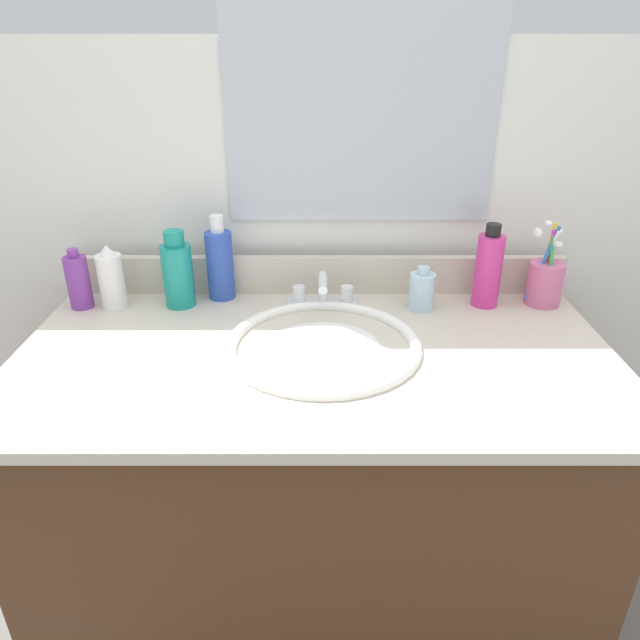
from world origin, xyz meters
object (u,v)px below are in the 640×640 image
Objects in this scene: bottle_gel_clear at (424,291)px; bottle_mouthwash_teal at (180,272)px; bottle_soap_pink at (491,269)px; bottle_cream_purple at (81,281)px; faucet at (325,296)px; bottle_shampoo_blue at (223,263)px; cup_pink at (548,281)px; bottle_lotion_white at (114,278)px.

bottle_mouthwash_teal is (-0.55, 0.02, 0.04)m from bottle_gel_clear.
bottle_cream_purple is at bearing -179.23° from bottle_soap_pink.
faucet is 0.25m from bottle_shampoo_blue.
cup_pink reaches higher than faucet.
bottle_lotion_white is 1.47× the size of bottle_gel_clear.
cup_pink reaches higher than bottle_mouthwash_teal.
bottle_soap_pink is (0.85, 0.01, 0.02)m from bottle_lotion_white.
cup_pink reaches higher than bottle_cream_purple.
bottle_mouthwash_teal is at bearing 2.79° from bottle_cream_purple.
bottle_mouthwash_teal is at bearing -153.55° from bottle_shampoo_blue.
bottle_cream_purple reaches higher than bottle_gel_clear.
bottle_cream_purple is at bearing -177.21° from bottle_mouthwash_teal.
bottle_lotion_white is 0.24m from bottle_shampoo_blue.
bottle_lotion_white reaches higher than bottle_cream_purple.
bottle_gel_clear is 0.73× the size of bottle_cream_purple.
faucet is 0.48m from bottle_lotion_white.
faucet is 0.38m from bottle_soap_pink.
bottle_soap_pink is (0.37, 0.01, 0.06)m from faucet.
bottle_gel_clear is 0.51× the size of bottle_shampoo_blue.
cup_pink is (0.75, -0.04, -0.03)m from bottle_shampoo_blue.
bottle_soap_pink is 0.99× the size of cup_pink.
bottle_mouthwash_teal is (0.22, 0.01, 0.02)m from bottle_cream_purple.
cup_pink is (0.83, 0.01, -0.02)m from bottle_mouthwash_teal.
bottle_gel_clear is at bearing -171.65° from bottle_soap_pink.
faucet is 0.51m from cup_pink.
bottle_soap_pink is (0.70, 0.00, 0.01)m from bottle_mouthwash_teal.
faucet is at bearing 177.80° from bottle_gel_clear.
cup_pink reaches higher than bottle_soap_pink.
bottle_mouthwash_teal is (0.15, 0.01, 0.01)m from bottle_lotion_white.
bottle_lotion_white is 1.06× the size of bottle_cream_purple.
bottle_soap_pink reaches higher than faucet.
cup_pink is at bearing 0.97° from bottle_lotion_white.
bottle_gel_clear is at bearing -0.89° from bottle_lotion_white.
faucet is at bearing -177.94° from bottle_soap_pink.
bottle_gel_clear is 0.55m from bottle_mouthwash_teal.
bottle_lotion_white is 0.84× the size of bottle_mouthwash_teal.
bottle_soap_pink is (0.15, 0.02, 0.04)m from bottle_gel_clear.
bottle_lotion_white is 0.15m from bottle_mouthwash_teal.
bottle_soap_pink is 0.14m from cup_pink.
faucet is 1.08× the size of bottle_lotion_white.
bottle_shampoo_blue reaches higher than faucet.
bottle_shampoo_blue is 1.03× the size of cup_pink.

